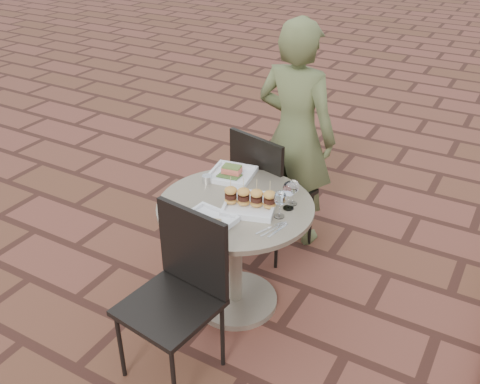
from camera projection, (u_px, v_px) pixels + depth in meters
The scene contains 13 objects.
ground at pixel (220, 305), 3.38m from camera, with size 60.00×60.00×0.00m, color brown.
cafe_table at pixel (236, 240), 3.16m from camera, with size 0.90×0.90×0.73m.
chair_far at pixel (266, 184), 3.61m from camera, with size 0.53×0.53×0.93m.
chair_near at pixel (181, 283), 2.72m from camera, with size 0.49×0.49×0.93m.
diner at pixel (295, 136), 3.68m from camera, with size 0.59×0.39×1.61m, color #525931.
plate_salmon at pixel (232, 173), 3.32m from camera, with size 0.30×0.30×0.07m.
plate_sliders at pixel (250, 201), 2.99m from camera, with size 0.36×0.36×0.18m.
plate_tuna at pixel (205, 222), 2.85m from camera, with size 0.29×0.29×0.03m.
wine_glass_right at pixel (280, 199), 2.87m from camera, with size 0.07×0.07×0.16m.
wine_glass_mid at pixel (289, 189), 2.94m from camera, with size 0.07×0.07×0.17m.
wine_glass_far at pixel (293, 187), 2.99m from camera, with size 0.07×0.07×0.15m.
steel_ramekin at pixel (207, 179), 3.25m from camera, with size 0.06×0.06×0.05m, color silver.
cutlery_set at pixel (274, 229), 2.82m from camera, with size 0.09×0.20×0.00m, color silver, non-canonical shape.
Camera 1 is at (1.39, -2.16, 2.32)m, focal length 40.00 mm.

